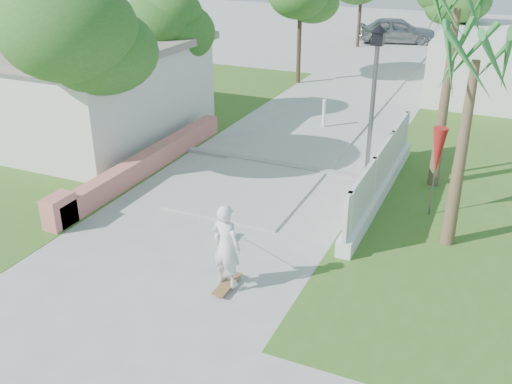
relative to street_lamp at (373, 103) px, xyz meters
The scene contains 19 objects.
ground 6.67m from the street_lamp, 117.80° to the right, with size 90.00×90.00×0.00m, color #B7B7B2.
path_strip 14.98m from the street_lamp, 101.31° to the left, with size 3.20×36.00×0.06m, color #B7B7B2.
curb 3.78m from the street_lamp, behind, with size 6.50×0.25×0.10m, color #999993.
grass_left 10.49m from the street_lamp, 165.83° to the left, with size 8.00×20.00×0.01m, color #406C22.
pink_wall 6.83m from the street_lamp, 162.57° to the right, with size 0.45×8.20×0.80m.
house_left 10.94m from the street_lamp, behind, with size 8.40×7.40×3.23m.
lattice_fence 2.01m from the street_lamp, 44.82° to the right, with size 0.35×7.00×1.50m.
building_right 12.93m from the street_lamp, 76.07° to the left, with size 6.00×8.00×2.60m, color silver.
street_lamp is the anchor object (origin of this frame).
bollard 5.56m from the street_lamp, 120.96° to the left, with size 0.14×0.14×1.09m.
patio_umbrella 2.27m from the street_lamp, 27.76° to the right, with size 0.36×0.36×2.30m.
tree_left_near 7.92m from the street_lamp, 161.15° to the right, with size 3.60×3.60×5.28m.
tree_left_mid 8.96m from the street_lamp, 160.42° to the left, with size 3.20×3.20×4.85m.
tree_path_right 14.52m from the street_lamp, 88.74° to the left, with size 3.00×3.00×4.79m.
palm_far 2.85m from the street_lamp, 30.47° to the left, with size 1.80×1.80×5.30m.
palm_near 3.72m from the street_lamp, 42.61° to the right, with size 1.80×1.80×4.70m.
skateboarder 5.85m from the street_lamp, 108.11° to the right, with size 1.33×2.25×1.86m.
dog 5.42m from the street_lamp, 117.58° to the right, with size 0.28×0.53×0.37m.
parked_car 22.91m from the street_lamp, 99.48° to the left, with size 1.91×4.76×1.62m, color #A8ACB0.
Camera 1 is at (6.06, -9.06, 6.59)m, focal length 40.00 mm.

